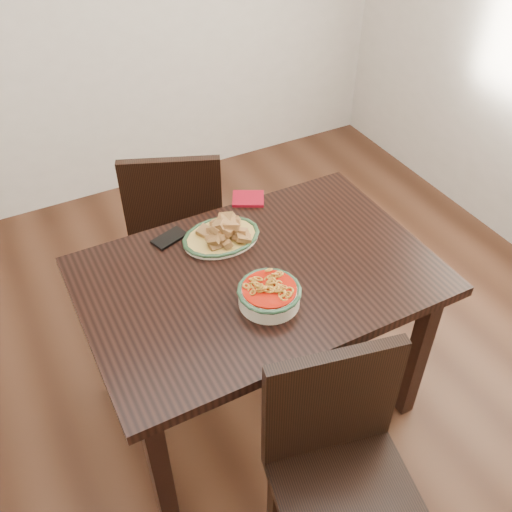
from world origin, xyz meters
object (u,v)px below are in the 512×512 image
chair_far (177,221)px  chair_near (340,464)px  dining_table (259,292)px  noodle_bowl (269,293)px  fish_plate (221,230)px  smartphone (169,238)px

chair_far → chair_near: bearing=111.7°
dining_table → noodle_bowl: 0.21m
dining_table → fish_plate: fish_plate is taller
dining_table → chair_near: chair_near is taller
dining_table → chair_far: bearing=93.2°
dining_table → smartphone: (-0.21, 0.32, 0.10)m
dining_table → noodle_bowl: bearing=-104.9°
chair_far → noodle_bowl: chair_far is taller
fish_plate → noodle_bowl: 0.37m
chair_far → smartphone: chair_far is taller
chair_far → noodle_bowl: bearing=112.4°
chair_near → fish_plate: size_ratio=3.08×
dining_table → smartphone: smartphone is taller
dining_table → chair_far: (-0.04, 0.73, -0.15)m
dining_table → fish_plate: bearing=99.7°
chair_far → noodle_bowl: (0.00, -0.87, 0.29)m
fish_plate → smartphone: 0.20m
noodle_bowl → dining_table: bearing=75.1°
chair_far → chair_near: size_ratio=1.00×
chair_far → smartphone: bearing=90.0°
chair_near → smartphone: 0.99m
chair_near → noodle_bowl: bearing=99.8°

